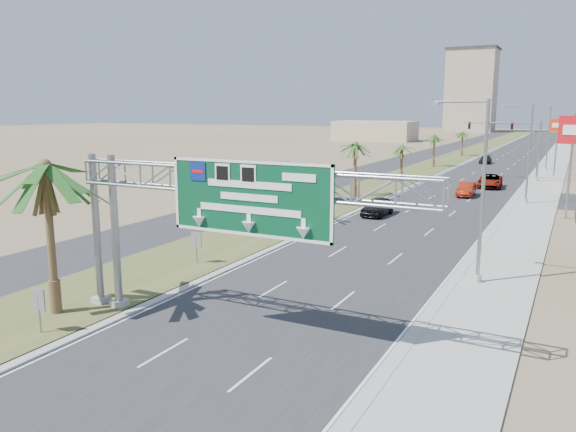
% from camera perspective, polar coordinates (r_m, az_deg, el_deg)
% --- Properties ---
extents(road, '(12.00, 300.00, 0.02)m').
position_cam_1_polar(road, '(120.12, 21.66, 5.48)').
color(road, '#28282B').
rests_on(road, ground).
extents(sidewalk_right, '(4.00, 300.00, 0.10)m').
position_cam_1_polar(sidewalk_right, '(119.58, 25.73, 5.18)').
color(sidewalk_right, '#9E9B93').
rests_on(sidewalk_right, ground).
extents(median_grass, '(7.00, 300.00, 0.12)m').
position_cam_1_polar(median_grass, '(121.51, 16.96, 5.85)').
color(median_grass, '#445726').
rests_on(median_grass, ground).
extents(opposing_road, '(8.00, 300.00, 0.02)m').
position_cam_1_polar(opposing_road, '(122.97, 13.73, 6.04)').
color(opposing_road, '#28282B').
rests_on(opposing_road, ground).
extents(sign_gantry, '(16.75, 1.24, 7.50)m').
position_cam_1_polar(sign_gantry, '(23.29, -6.70, 2.35)').
color(sign_gantry, gray).
rests_on(sign_gantry, ground).
extents(palm_near, '(5.70, 5.70, 8.35)m').
position_cam_1_polar(palm_near, '(27.28, -23.48, 4.60)').
color(palm_near, brown).
rests_on(palm_near, ground).
extents(palm_row_b, '(3.99, 3.99, 5.95)m').
position_cam_1_polar(palm_row_b, '(46.59, -0.11, 5.16)').
color(palm_row_b, brown).
rests_on(palm_row_b, ground).
extents(palm_row_c, '(3.99, 3.99, 6.75)m').
position_cam_1_polar(palm_row_c, '(61.14, 6.87, 7.13)').
color(palm_row_c, brown).
rests_on(palm_row_c, ground).
extents(palm_row_d, '(3.99, 3.99, 5.45)m').
position_cam_1_polar(palm_row_d, '(78.30, 11.51, 6.85)').
color(palm_row_d, brown).
rests_on(palm_row_d, ground).
extents(palm_row_e, '(3.99, 3.99, 6.15)m').
position_cam_1_polar(palm_row_e, '(96.65, 14.66, 7.82)').
color(palm_row_e, brown).
rests_on(palm_row_e, ground).
extents(palm_row_f, '(3.99, 3.99, 5.75)m').
position_cam_1_polar(palm_row_f, '(121.15, 17.31, 8.02)').
color(palm_row_f, brown).
rests_on(palm_row_f, ground).
extents(streetlight_near, '(3.27, 0.44, 10.00)m').
position_cam_1_polar(streetlight_near, '(31.85, 18.78, 1.62)').
color(streetlight_near, gray).
rests_on(streetlight_near, ground).
extents(streetlight_mid, '(3.27, 0.44, 10.00)m').
position_cam_1_polar(streetlight_mid, '(61.52, 23.09, 5.47)').
color(streetlight_mid, gray).
rests_on(streetlight_mid, ground).
extents(streetlight_far, '(3.27, 0.44, 10.00)m').
position_cam_1_polar(streetlight_far, '(97.39, 24.79, 6.97)').
color(streetlight_far, gray).
rests_on(streetlight_far, ground).
extents(signal_mast, '(10.28, 0.71, 8.00)m').
position_cam_1_polar(signal_mast, '(81.54, 22.73, 6.69)').
color(signal_mast, gray).
rests_on(signal_mast, ground).
extents(median_signback_a, '(0.75, 0.08, 2.08)m').
position_cam_1_polar(median_signback_a, '(26.07, -24.01, -8.03)').
color(median_signback_a, gray).
rests_on(median_signback_a, ground).
extents(median_signback_b, '(0.75, 0.08, 2.08)m').
position_cam_1_polar(median_signback_b, '(34.87, -9.29, -2.63)').
color(median_signback_b, gray).
rests_on(median_signback_b, ground).
extents(tower_distant, '(20.00, 16.00, 35.00)m').
position_cam_1_polar(tower_distant, '(262.97, 18.10, 11.97)').
color(tower_distant, tan).
rests_on(tower_distant, ground).
extents(building_distant_left, '(24.00, 14.00, 6.00)m').
position_cam_1_polar(building_distant_left, '(178.58, 8.83, 8.54)').
color(building_distant_left, tan).
rests_on(building_distant_left, ground).
extents(car_left_lane, '(2.03, 4.87, 1.65)m').
position_cam_1_polar(car_left_lane, '(51.35, 9.10, 0.95)').
color(car_left_lane, black).
rests_on(car_left_lane, ground).
extents(car_mid_lane, '(1.78, 4.70, 1.53)m').
position_cam_1_polar(car_mid_lane, '(65.17, 17.67, 2.59)').
color(car_mid_lane, maroon).
rests_on(car_mid_lane, ground).
extents(car_right_lane, '(3.15, 6.06, 1.63)m').
position_cam_1_polar(car_right_lane, '(73.26, 19.84, 3.35)').
color(car_right_lane, gray).
rests_on(car_right_lane, ground).
extents(car_far, '(2.17, 4.82, 1.37)m').
position_cam_1_polar(car_far, '(106.40, 19.42, 5.41)').
color(car_far, black).
rests_on(car_far, ground).
extents(pole_sign_red_near, '(2.42, 0.62, 9.14)m').
position_cam_1_polar(pole_sign_red_near, '(54.31, 26.98, 7.23)').
color(pole_sign_red_near, gray).
rests_on(pole_sign_red_near, ground).
extents(pole_sign_red_far, '(2.22, 0.66, 8.39)m').
position_cam_1_polar(pole_sign_red_far, '(88.93, 25.72, 7.88)').
color(pole_sign_red_far, gray).
rests_on(pole_sign_red_far, ground).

